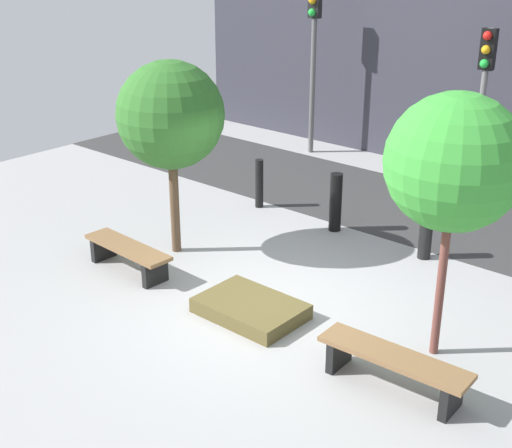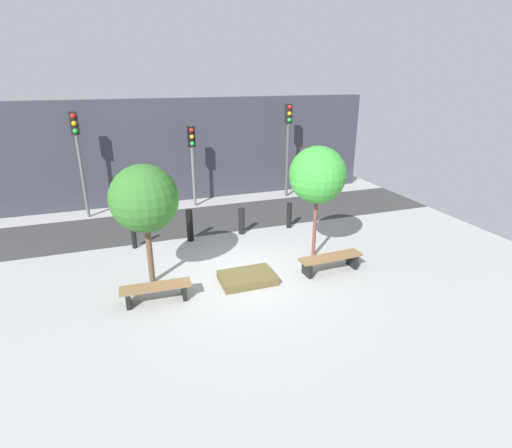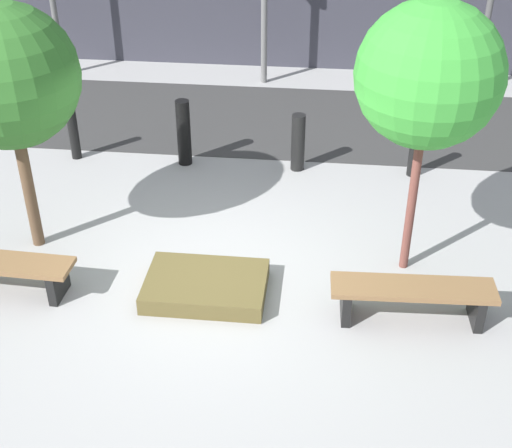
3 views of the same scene
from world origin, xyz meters
TOP-DOWN VIEW (x-y plane):
  - ground_plane at (0.00, 0.00)m, footprint 18.00×18.00m
  - road_strip at (0.00, 4.79)m, footprint 18.00×3.05m
  - bench_left at (-2.35, -0.43)m, footprint 1.68×0.50m
  - bench_right at (2.35, -0.43)m, footprint 1.82×0.51m
  - planter_bed at (0.00, -0.23)m, footprint 1.41×0.98m
  - tree_behind_left_bench at (-2.35, 0.58)m, footprint 1.68×1.68m
  - tree_behind_right_bench at (2.35, 0.58)m, footprint 1.60×1.60m
  - bollard_far_left at (-2.64, 3.02)m, footprint 0.16×0.16m
  - bollard_left at (-0.88, 3.02)m, footprint 0.21×0.21m
  - bollard_center at (0.88, 3.02)m, footprint 0.21×0.21m
  - bollard_right at (2.64, 3.02)m, footprint 0.18×0.18m

SIDE VIEW (x-z plane):
  - ground_plane at x=0.00m, z-range 0.00..0.00m
  - road_strip at x=0.00m, z-range 0.00..0.01m
  - planter_bed at x=0.00m, z-range 0.00..0.21m
  - bench_left at x=-2.35m, z-range 0.09..0.52m
  - bench_right at x=2.35m, z-range 0.10..0.56m
  - bollard_center at x=0.88m, z-range 0.00..0.90m
  - bollard_right at x=2.64m, z-range 0.00..0.90m
  - bollard_far_left at x=-2.64m, z-range 0.00..0.94m
  - bollard_left at x=-0.88m, z-range 0.00..1.05m
  - tree_behind_left_bench at x=-2.35m, z-range 0.71..3.84m
  - tree_behind_right_bench at x=2.35m, z-range 0.84..4.14m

